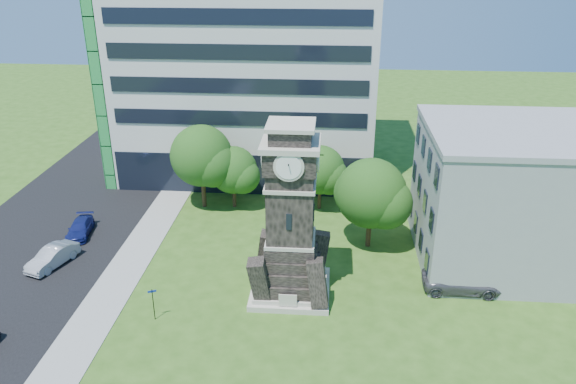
# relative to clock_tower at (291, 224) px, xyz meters

# --- Properties ---
(ground) EXTENTS (160.00, 160.00, 0.00)m
(ground) POSITION_rel_clock_tower_xyz_m (-3.00, -2.00, -5.28)
(ground) COLOR #2F5317
(ground) RESTS_ON ground
(sidewalk) EXTENTS (3.00, 70.00, 0.06)m
(sidewalk) POSITION_rel_clock_tower_xyz_m (-12.50, 3.00, -5.25)
(sidewalk) COLOR gray
(sidewalk) RESTS_ON ground
(street) EXTENTS (14.00, 80.00, 0.02)m
(street) POSITION_rel_clock_tower_xyz_m (-21.00, 3.00, -5.27)
(street) COLOR black
(street) RESTS_ON ground
(clock_tower) EXTENTS (5.40, 5.40, 12.22)m
(clock_tower) POSITION_rel_clock_tower_xyz_m (0.00, 0.00, 0.00)
(clock_tower) COLOR beige
(clock_tower) RESTS_ON ground
(office_tall) EXTENTS (26.20, 15.11, 28.60)m
(office_tall) POSITION_rel_clock_tower_xyz_m (-6.20, 23.84, 8.94)
(office_tall) COLOR silver
(office_tall) RESTS_ON ground
(office_low) EXTENTS (15.20, 12.20, 10.40)m
(office_low) POSITION_rel_clock_tower_xyz_m (16.97, 6.00, -0.07)
(office_low) COLOR gray
(office_low) RESTS_ON ground
(car_street_mid) EXTENTS (2.85, 4.63, 1.44)m
(car_street_mid) POSITION_rel_clock_tower_xyz_m (-18.15, 2.08, -4.56)
(car_street_mid) COLOR #9EA0A5
(car_street_mid) RESTS_ON ground
(car_street_north) EXTENTS (2.34, 4.38, 1.21)m
(car_street_north) POSITION_rel_clock_tower_xyz_m (-18.13, 6.97, -4.68)
(car_street_north) COLOR navy
(car_street_north) RESTS_ON ground
(car_east_lot) EXTENTS (5.53, 2.59, 1.53)m
(car_east_lot) POSITION_rel_clock_tower_xyz_m (11.95, 1.09, -4.51)
(car_east_lot) COLOR #504F55
(car_east_lot) RESTS_ON ground
(park_bench) EXTENTS (1.61, 0.43, 0.83)m
(park_bench) POSITION_rel_clock_tower_xyz_m (-0.55, 0.12, -4.84)
(park_bench) COLOR black
(park_bench) RESTS_ON ground
(street_sign) EXTENTS (0.55, 0.05, 2.28)m
(street_sign) POSITION_rel_clock_tower_xyz_m (-8.51, -3.92, -3.85)
(street_sign) COLOR black
(street_sign) RESTS_ON ground
(tree_nw) EXTENTS (6.12, 5.56, 7.78)m
(tree_nw) POSITION_rel_clock_tower_xyz_m (-8.92, 13.32, -0.49)
(tree_nw) COLOR #332114
(tree_nw) RESTS_ON ground
(tree_nc) EXTENTS (4.76, 4.33, 5.81)m
(tree_nc) POSITION_rel_clock_tower_xyz_m (-6.14, 13.49, -1.78)
(tree_nc) COLOR #332114
(tree_nc) RESTS_ON ground
(tree_ne) EXTENTS (4.87, 4.42, 6.02)m
(tree_ne) POSITION_rel_clock_tower_xyz_m (1.69, 13.72, -1.63)
(tree_ne) COLOR #332114
(tree_ne) RESTS_ON ground
(tree_east) EXTENTS (6.07, 5.52, 7.38)m
(tree_east) POSITION_rel_clock_tower_xyz_m (5.81, 6.99, -0.85)
(tree_east) COLOR #332114
(tree_east) RESTS_ON ground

